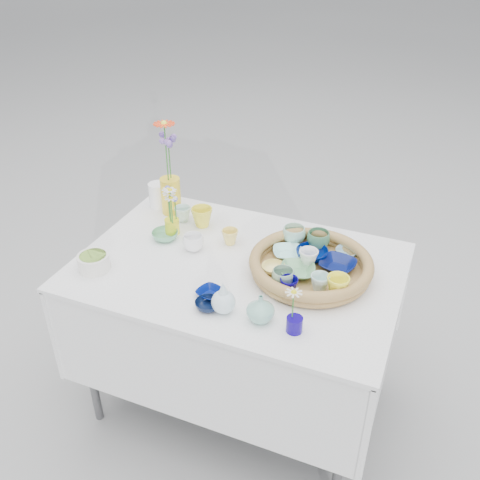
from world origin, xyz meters
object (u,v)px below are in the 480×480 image
at_px(bud_vase_seafoam, 260,308).
at_px(tall_vase_yellow, 171,196).
at_px(wicker_tray, 311,266).
at_px(display_table, 238,398).

height_order(bud_vase_seafoam, tall_vase_yellow, tall_vase_yellow).
bearing_deg(wicker_tray, tall_vase_yellow, 162.46).
xyz_separation_m(display_table, wicker_tray, (0.28, 0.05, 0.80)).
height_order(wicker_tray, tall_vase_yellow, tall_vase_yellow).
xyz_separation_m(display_table, bud_vase_seafoam, (0.20, -0.27, 0.82)).
height_order(display_table, tall_vase_yellow, tall_vase_yellow).
bearing_deg(display_table, bud_vase_seafoam, -54.36).
distance_m(display_table, bud_vase_seafoam, 0.88).
bearing_deg(tall_vase_yellow, bud_vase_seafoam, -40.70).
xyz_separation_m(display_table, tall_vase_yellow, (-0.45, 0.28, 0.85)).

